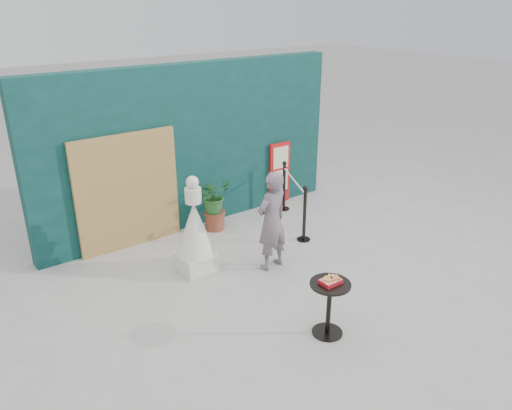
# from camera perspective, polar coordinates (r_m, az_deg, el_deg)

# --- Properties ---
(ground) EXTENTS (60.00, 60.00, 0.00)m
(ground) POSITION_cam_1_polar(r_m,az_deg,el_deg) (7.51, 5.52, -9.93)
(ground) COLOR #ADAAA5
(ground) RESTS_ON ground
(back_wall) EXTENTS (6.00, 0.30, 3.00)m
(back_wall) POSITION_cam_1_polar(r_m,az_deg,el_deg) (9.26, -7.23, 6.62)
(back_wall) COLOR #0B322D
(back_wall) RESTS_ON ground
(bamboo_fence) EXTENTS (1.80, 0.08, 2.00)m
(bamboo_fence) POSITION_cam_1_polar(r_m,az_deg,el_deg) (8.67, -14.42, 1.46)
(bamboo_fence) COLOR tan
(bamboo_fence) RESTS_ON ground
(woman) EXTENTS (0.64, 0.47, 1.62)m
(woman) POSITION_cam_1_polar(r_m,az_deg,el_deg) (7.77, 1.81, -1.85)
(woman) COLOR slate
(woman) RESTS_ON ground
(menu_board) EXTENTS (0.50, 0.07, 1.30)m
(menu_board) POSITION_cam_1_polar(r_m,az_deg,el_deg) (10.38, 2.70, 3.64)
(menu_board) COLOR red
(menu_board) RESTS_ON ground
(statue) EXTENTS (0.62, 0.62, 1.59)m
(statue) POSITION_cam_1_polar(r_m,az_deg,el_deg) (7.81, -6.99, -3.19)
(statue) COLOR silver
(statue) RESTS_ON ground
(cafe_table) EXTENTS (0.52, 0.52, 0.75)m
(cafe_table) POSITION_cam_1_polar(r_m,az_deg,el_deg) (6.47, 8.37, -10.73)
(cafe_table) COLOR black
(cafe_table) RESTS_ON ground
(food_basket) EXTENTS (0.26, 0.19, 0.11)m
(food_basket) POSITION_cam_1_polar(r_m,az_deg,el_deg) (6.32, 8.52, -8.53)
(food_basket) COLOR #AA121A
(food_basket) RESTS_ON cafe_table
(planter) EXTENTS (0.59, 0.51, 1.00)m
(planter) POSITION_cam_1_polar(r_m,az_deg,el_deg) (9.20, -4.82, 0.57)
(planter) COLOR brown
(planter) RESTS_ON ground
(stanchion_barrier) EXTENTS (0.84, 1.54, 1.03)m
(stanchion_barrier) POSITION_cam_1_polar(r_m,az_deg,el_deg) (9.45, 4.32, 0.61)
(stanchion_barrier) COLOR black
(stanchion_barrier) RESTS_ON ground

